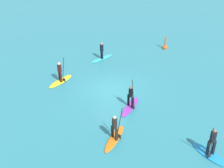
# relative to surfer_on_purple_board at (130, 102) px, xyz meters

# --- Properties ---
(ground_plane) EXTENTS (120.00, 120.00, 0.00)m
(ground_plane) POSITION_rel_surfer_on_purple_board_xyz_m (-1.89, 2.07, -0.47)
(ground_plane) COLOR teal
(ground_plane) RESTS_ON ground
(surfer_on_purple_board) EXTENTS (1.08, 2.81, 2.38)m
(surfer_on_purple_board) POSITION_rel_surfer_on_purple_board_xyz_m (0.00, 0.00, 0.00)
(surfer_on_purple_board) COLOR purple
(surfer_on_purple_board) RESTS_ON ground_plane
(surfer_on_teal_board) EXTENTS (1.80, 2.57, 1.67)m
(surfer_on_teal_board) POSITION_rel_surfer_on_purple_board_xyz_m (-4.26, 7.35, 0.01)
(surfer_on_teal_board) COLOR #33C6CC
(surfer_on_teal_board) RESTS_ON ground_plane
(surfer_on_orange_board) EXTENTS (0.96, 2.81, 2.34)m
(surfer_on_orange_board) POSITION_rel_surfer_on_purple_board_xyz_m (-0.23, -3.68, -0.01)
(surfer_on_orange_board) COLOR orange
(surfer_on_orange_board) RESTS_ON ground_plane
(surfer_on_blue_board) EXTENTS (2.37, 2.16, 2.24)m
(surfer_on_blue_board) POSITION_rel_surfer_on_purple_board_xyz_m (5.39, -3.64, 0.04)
(surfer_on_blue_board) COLOR #1E8CD1
(surfer_on_blue_board) RESTS_ON ground_plane
(surfer_on_yellow_board) EXTENTS (1.51, 2.75, 2.24)m
(surfer_on_yellow_board) POSITION_rel_surfer_on_purple_board_xyz_m (-6.30, 2.23, 0.01)
(surfer_on_yellow_board) COLOR yellow
(surfer_on_yellow_board) RESTS_ON ground_plane
(marker_buoy) EXTENTS (0.52, 0.52, 1.39)m
(marker_buoy) POSITION_rel_surfer_on_purple_board_xyz_m (1.29, 11.40, -0.24)
(marker_buoy) COLOR #E55119
(marker_buoy) RESTS_ON ground_plane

